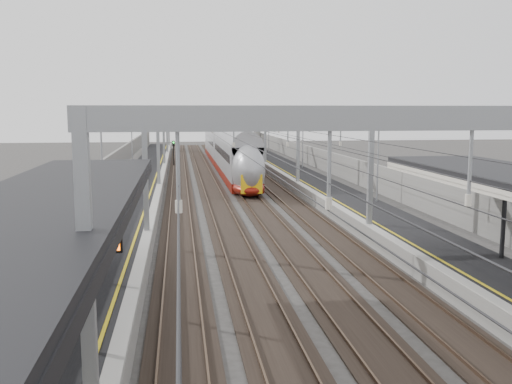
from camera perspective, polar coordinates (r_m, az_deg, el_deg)
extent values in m
cube|color=black|center=(54.61, -11.34, 0.64)|extent=(4.00, 120.00, 1.00)
cube|color=black|center=(55.91, 5.25, 0.94)|extent=(4.00, 120.00, 1.00)
cube|color=black|center=(54.56, -7.66, 0.24)|extent=(2.40, 140.00, 0.08)
cube|color=brown|center=(54.55, -8.41, 0.31)|extent=(0.07, 140.00, 0.14)
cube|color=brown|center=(54.55, -6.90, 0.34)|extent=(0.07, 140.00, 0.14)
cube|color=black|center=(54.64, -4.51, 0.30)|extent=(2.40, 140.00, 0.08)
cube|color=brown|center=(54.59, -5.27, 0.37)|extent=(0.07, 140.00, 0.14)
cube|color=brown|center=(54.67, -3.76, 0.40)|extent=(0.07, 140.00, 0.14)
cube|color=black|center=(54.89, -1.38, 0.35)|extent=(2.40, 140.00, 0.08)
cube|color=brown|center=(54.80, -2.13, 0.43)|extent=(0.07, 140.00, 0.14)
cube|color=brown|center=(54.96, -0.64, 0.46)|extent=(0.07, 140.00, 0.14)
cube|color=black|center=(55.29, 1.71, 0.41)|extent=(2.40, 140.00, 0.08)
cube|color=brown|center=(55.17, 0.97, 0.49)|extent=(0.07, 140.00, 0.14)
cube|color=brown|center=(55.40, 2.44, 0.52)|extent=(0.07, 140.00, 0.14)
cube|color=gray|center=(11.65, -16.58, -8.16)|extent=(0.28, 0.28, 6.60)
cube|color=gray|center=(11.92, 14.46, 7.16)|extent=(13.00, 0.25, 0.50)
cube|color=gray|center=(31.27, -11.02, 2.14)|extent=(0.28, 0.28, 6.60)
cube|color=gray|center=(33.02, 11.39, 2.44)|extent=(0.28, 0.28, 6.60)
cube|color=gray|center=(31.37, 0.50, 7.89)|extent=(13.00, 0.25, 0.50)
cube|color=gray|center=(51.18, -9.76, 4.46)|extent=(0.28, 0.28, 6.60)
cube|color=gray|center=(52.27, 4.22, 4.64)|extent=(0.28, 0.28, 6.60)
cube|color=gray|center=(51.24, -2.72, 7.99)|extent=(13.00, 0.25, 0.50)
cube|color=gray|center=(71.14, -9.21, 5.49)|extent=(0.28, 0.28, 6.60)
cube|color=gray|center=(71.93, 0.92, 5.62)|extent=(0.28, 0.28, 6.60)
cube|color=gray|center=(71.19, -4.14, 8.03)|extent=(13.00, 0.25, 0.50)
cube|color=gray|center=(91.12, -8.90, 6.06)|extent=(0.28, 0.28, 6.60)
cube|color=gray|center=(91.74, -0.96, 6.17)|extent=(0.28, 0.28, 6.60)
cube|color=gray|center=(91.16, -4.94, 8.05)|extent=(13.00, 0.25, 0.50)
cube|color=gray|center=(109.11, -8.71, 6.40)|extent=(0.28, 0.28, 6.60)
cube|color=gray|center=(109.62, -2.07, 6.49)|extent=(0.28, 0.28, 6.60)
cube|color=gray|center=(109.14, -5.41, 8.06)|extent=(13.00, 0.25, 0.50)
cylinder|color=#262628|center=(59.08, -7.77, 6.15)|extent=(0.03, 140.00, 0.03)
cylinder|color=#262628|center=(59.16, -4.84, 6.20)|extent=(0.03, 140.00, 0.03)
cylinder|color=#262628|center=(59.38, -1.94, 6.23)|extent=(0.03, 140.00, 0.03)
cylinder|color=#262628|center=(59.76, 0.94, 6.25)|extent=(0.03, 140.00, 0.03)
cube|color=black|center=(12.78, -23.61, -3.29)|extent=(4.40, 30.00, 0.24)
cylinder|color=black|center=(24.06, -20.13, -3.13)|extent=(0.20, 0.20, 4.00)
cube|color=black|center=(13.55, -16.60, -4.78)|extent=(1.60, 0.15, 0.55)
cube|color=#F45304|center=(13.47, -16.65, -4.86)|extent=(1.50, 0.02, 0.42)
cylinder|color=black|center=(27.43, 23.56, -1.97)|extent=(0.20, 0.20, 4.00)
cube|color=slate|center=(109.15, -5.40, 7.45)|extent=(22.00, 2.20, 1.40)
cube|color=slate|center=(109.30, -10.91, 5.72)|extent=(1.00, 2.20, 6.20)
cube|color=slate|center=(110.16, 0.12, 5.88)|extent=(1.00, 2.20, 6.20)
cube|color=slate|center=(54.78, -14.71, 1.72)|extent=(0.30, 120.00, 3.20)
cube|color=slate|center=(56.58, 8.43, 2.09)|extent=(0.30, 120.00, 3.20)
cube|color=maroon|center=(62.38, -2.16, 1.84)|extent=(2.89, 24.60, 0.86)
cube|color=gray|center=(62.18, -2.17, 3.70)|extent=(2.89, 24.60, 3.21)
cube|color=black|center=(53.92, -1.27, 0.48)|extent=(2.14, 2.57, 0.53)
cube|color=maroon|center=(87.21, -3.76, 3.63)|extent=(2.89, 24.60, 0.86)
cube|color=gray|center=(87.08, -3.77, 4.97)|extent=(2.89, 24.60, 3.21)
cube|color=black|center=(78.69, -3.32, 2.90)|extent=(2.14, 2.57, 0.53)
ellipsoid|color=gray|center=(49.82, -0.77, 2.22)|extent=(2.89, 5.56, 4.49)
cube|color=yellow|center=(47.67, -0.44, 0.79)|extent=(1.82, 0.12, 1.60)
cube|color=black|center=(47.96, -0.51, 2.76)|extent=(1.71, 0.61, 1.00)
cylinder|color=black|center=(77.41, -8.23, 3.64)|extent=(0.12, 0.12, 3.00)
cube|color=black|center=(77.30, -8.26, 4.82)|extent=(0.32, 0.22, 0.75)
sphere|color=#0CE526|center=(77.17, -8.26, 4.93)|extent=(0.16, 0.16, 0.16)
cylinder|color=black|center=(72.28, -1.58, 3.40)|extent=(0.12, 0.12, 3.00)
cube|color=black|center=(72.17, -1.59, 4.67)|extent=(0.32, 0.22, 0.75)
sphere|color=#0CE526|center=(72.03, -1.58, 4.78)|extent=(0.16, 0.16, 0.16)
cylinder|color=black|center=(82.75, -0.83, 4.01)|extent=(0.12, 0.12, 3.00)
cube|color=black|center=(82.65, -0.83, 5.12)|extent=(0.32, 0.22, 0.75)
sphere|color=red|center=(82.51, -0.82, 5.22)|extent=(0.16, 0.16, 0.16)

